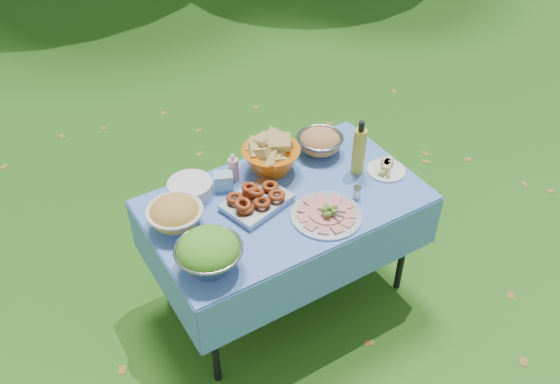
{
  "coord_description": "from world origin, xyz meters",
  "views": [
    {
      "loc": [
        -1.28,
        -2.02,
        2.81
      ],
      "look_at": [
        -0.03,
        0.0,
        0.82
      ],
      "focal_mm": 38.0,
      "sensor_mm": 36.0,
      "label": 1
    }
  ],
  "objects_px": {
    "pasta_bowl_steel": "(320,142)",
    "oil_bottle": "(359,147)",
    "bread_bowl": "(271,154)",
    "plate_stack": "(190,188)",
    "picnic_table": "(285,249)",
    "charcuterie_platter": "(327,210)",
    "salad_bowl": "(209,252)"
  },
  "relations": [
    {
      "from": "picnic_table",
      "to": "pasta_bowl_steel",
      "type": "bearing_deg",
      "value": 32.95
    },
    {
      "from": "plate_stack",
      "to": "oil_bottle",
      "type": "height_order",
      "value": "oil_bottle"
    },
    {
      "from": "oil_bottle",
      "to": "charcuterie_platter",
      "type": "bearing_deg",
      "value": -148.82
    },
    {
      "from": "bread_bowl",
      "to": "plate_stack",
      "type": "bearing_deg",
      "value": 174.82
    },
    {
      "from": "pasta_bowl_steel",
      "to": "charcuterie_platter",
      "type": "relative_size",
      "value": 0.72
    },
    {
      "from": "plate_stack",
      "to": "picnic_table",
      "type": "bearing_deg",
      "value": -36.06
    },
    {
      "from": "salad_bowl",
      "to": "oil_bottle",
      "type": "xyz_separation_m",
      "value": [
        1.03,
        0.23,
        0.06
      ]
    },
    {
      "from": "picnic_table",
      "to": "plate_stack",
      "type": "height_order",
      "value": "plate_stack"
    },
    {
      "from": "plate_stack",
      "to": "bread_bowl",
      "type": "height_order",
      "value": "bread_bowl"
    },
    {
      "from": "charcuterie_platter",
      "to": "oil_bottle",
      "type": "distance_m",
      "value": 0.44
    },
    {
      "from": "salad_bowl",
      "to": "bread_bowl",
      "type": "bearing_deg",
      "value": 38.3
    },
    {
      "from": "picnic_table",
      "to": "oil_bottle",
      "type": "height_order",
      "value": "oil_bottle"
    },
    {
      "from": "pasta_bowl_steel",
      "to": "oil_bottle",
      "type": "bearing_deg",
      "value": -74.43
    },
    {
      "from": "plate_stack",
      "to": "oil_bottle",
      "type": "distance_m",
      "value": 0.94
    },
    {
      "from": "pasta_bowl_steel",
      "to": "charcuterie_platter",
      "type": "bearing_deg",
      "value": -120.91
    },
    {
      "from": "pasta_bowl_steel",
      "to": "bread_bowl",
      "type": "bearing_deg",
      "value": -179.92
    },
    {
      "from": "picnic_table",
      "to": "salad_bowl",
      "type": "relative_size",
      "value": 4.65
    },
    {
      "from": "plate_stack",
      "to": "pasta_bowl_steel",
      "type": "bearing_deg",
      "value": -3.04
    },
    {
      "from": "picnic_table",
      "to": "plate_stack",
      "type": "xyz_separation_m",
      "value": [
        -0.41,
        0.3,
        0.42
      ]
    },
    {
      "from": "picnic_table",
      "to": "oil_bottle",
      "type": "relative_size",
      "value": 4.42
    },
    {
      "from": "bread_bowl",
      "to": "charcuterie_platter",
      "type": "distance_m",
      "value": 0.49
    },
    {
      "from": "bread_bowl",
      "to": "oil_bottle",
      "type": "xyz_separation_m",
      "value": [
        0.4,
        -0.26,
        0.06
      ]
    },
    {
      "from": "oil_bottle",
      "to": "pasta_bowl_steel",
      "type": "bearing_deg",
      "value": 105.57
    },
    {
      "from": "charcuterie_platter",
      "to": "plate_stack",
      "type": "bearing_deg",
      "value": 134.46
    },
    {
      "from": "picnic_table",
      "to": "salad_bowl",
      "type": "distance_m",
      "value": 0.78
    },
    {
      "from": "bread_bowl",
      "to": "oil_bottle",
      "type": "bearing_deg",
      "value": -33.15
    },
    {
      "from": "picnic_table",
      "to": "pasta_bowl_steel",
      "type": "xyz_separation_m",
      "value": [
        0.4,
        0.26,
        0.45
      ]
    },
    {
      "from": "oil_bottle",
      "to": "salad_bowl",
      "type": "bearing_deg",
      "value": -167.32
    },
    {
      "from": "picnic_table",
      "to": "bread_bowl",
      "type": "xyz_separation_m",
      "value": [
        0.07,
        0.26,
        0.49
      ]
    },
    {
      "from": "salad_bowl",
      "to": "pasta_bowl_steel",
      "type": "height_order",
      "value": "salad_bowl"
    },
    {
      "from": "plate_stack",
      "to": "bread_bowl",
      "type": "bearing_deg",
      "value": -5.18
    },
    {
      "from": "bread_bowl",
      "to": "oil_bottle",
      "type": "distance_m",
      "value": 0.49
    }
  ]
}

